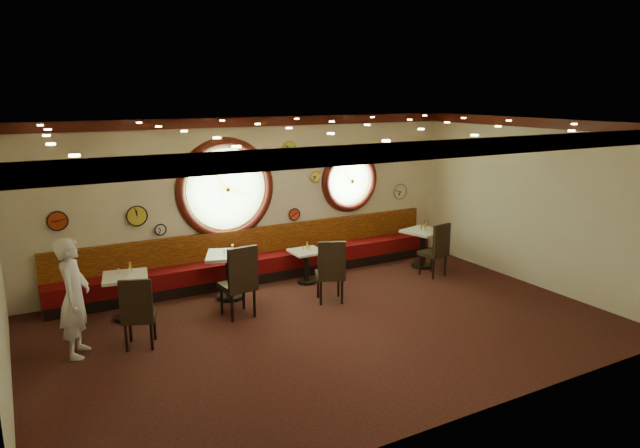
{
  "coord_description": "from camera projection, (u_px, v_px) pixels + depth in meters",
  "views": [
    {
      "loc": [
        -4.27,
        -7.37,
        3.67
      ],
      "look_at": [
        0.26,
        0.8,
        1.5
      ],
      "focal_mm": 32.0,
      "sensor_mm": 36.0,
      "label": 1
    }
  ],
  "objects": [
    {
      "name": "floor",
      "position": [
        330.0,
        327.0,
        9.12
      ],
      "size": [
        9.0,
        6.0,
        0.0
      ],
      "primitive_type": "cube",
      "color": "black",
      "rests_on": "ground"
    },
    {
      "name": "ceiling",
      "position": [
        331.0,
        125.0,
        8.4
      ],
      "size": [
        9.0,
        6.0,
        0.02
      ],
      "primitive_type": "cube",
      "color": "gold",
      "rests_on": "wall_back"
    },
    {
      "name": "wall_back",
      "position": [
        255.0,
        199.0,
        11.32
      ],
      "size": [
        9.0,
        0.02,
        3.2
      ],
      "primitive_type": "cube",
      "color": "beige",
      "rests_on": "floor"
    },
    {
      "name": "wall_front",
      "position": [
        468.0,
        287.0,
        6.21
      ],
      "size": [
        9.0,
        0.02,
        3.2
      ],
      "primitive_type": "cube",
      "color": "beige",
      "rests_on": "floor"
    },
    {
      "name": "wall_right",
      "position": [
        534.0,
        203.0,
        10.89
      ],
      "size": [
        0.02,
        6.0,
        3.2
      ],
      "primitive_type": "cube",
      "color": "beige",
      "rests_on": "floor"
    },
    {
      "name": "molding_back",
      "position": [
        254.0,
        122.0,
        10.93
      ],
      "size": [
        9.0,
        0.1,
        0.18
      ],
      "primitive_type": "cube",
      "color": "#3C0F0A",
      "rests_on": "wall_back"
    },
    {
      "name": "molding_front",
      "position": [
        473.0,
        147.0,
        5.91
      ],
      "size": [
        9.0,
        0.1,
        0.18
      ],
      "primitive_type": "cube",
      "color": "#3C0F0A",
      "rests_on": "wall_back"
    },
    {
      "name": "molding_right",
      "position": [
        539.0,
        123.0,
        10.52
      ],
      "size": [
        0.1,
        6.0,
        0.18
      ],
      "primitive_type": "cube",
      "color": "#3C0F0A",
      "rests_on": "wall_back"
    },
    {
      "name": "banquette_base",
      "position": [
        262.0,
        274.0,
        11.42
      ],
      "size": [
        8.0,
        0.55,
        0.2
      ],
      "primitive_type": "cube",
      "color": "black",
      "rests_on": "floor"
    },
    {
      "name": "banquette_seat",
      "position": [
        262.0,
        262.0,
        11.36
      ],
      "size": [
        8.0,
        0.55,
        0.3
      ],
      "primitive_type": "cube",
      "color": "#57070A",
      "rests_on": "banquette_base"
    },
    {
      "name": "banquette_back",
      "position": [
        257.0,
        241.0,
        11.46
      ],
      "size": [
        8.0,
        0.1,
        0.55
      ],
      "primitive_type": "cube",
      "color": "#5B1007",
      "rests_on": "wall_back"
    },
    {
      "name": "porthole_left_glass",
      "position": [
        226.0,
        189.0,
        10.97
      ],
      "size": [
        1.66,
        0.02,
        1.66
      ],
      "primitive_type": "cylinder",
      "rotation": [
        1.57,
        0.0,
        0.0
      ],
      "color": "#82BE72",
      "rests_on": "wall_back"
    },
    {
      "name": "porthole_left_frame",
      "position": [
        226.0,
        189.0,
        10.96
      ],
      "size": [
        1.98,
        0.18,
        1.98
      ],
      "primitive_type": "torus",
      "rotation": [
        1.57,
        0.0,
        0.0
      ],
      "color": "#3C0F0A",
      "rests_on": "wall_back"
    },
    {
      "name": "porthole_left_ring",
      "position": [
        226.0,
        189.0,
        10.93
      ],
      "size": [
        1.61,
        0.03,
        1.61
      ],
      "primitive_type": "torus",
      "rotation": [
        1.57,
        0.0,
        0.0
      ],
      "color": "gold",
      "rests_on": "wall_back"
    },
    {
      "name": "porthole_right_glass",
      "position": [
        349.0,
        181.0,
        12.31
      ],
      "size": [
        1.1,
        0.02,
        1.1
      ],
      "primitive_type": "cylinder",
      "rotation": [
        1.57,
        0.0,
        0.0
      ],
      "color": "#82BE72",
      "rests_on": "wall_back"
    },
    {
      "name": "porthole_right_frame",
      "position": [
        349.0,
        181.0,
        12.29
      ],
      "size": [
        1.38,
        0.18,
        1.38
      ],
      "primitive_type": "torus",
      "rotation": [
        1.57,
        0.0,
        0.0
      ],
      "color": "#3C0F0A",
      "rests_on": "wall_back"
    },
    {
      "name": "porthole_right_ring",
      "position": [
        350.0,
        181.0,
        12.27
      ],
      "size": [
        1.09,
        0.03,
        1.09
      ],
      "primitive_type": "torus",
      "rotation": [
        1.57,
        0.0,
        0.0
      ],
      "color": "gold",
      "rests_on": "wall_back"
    },
    {
      "name": "wall_clock_0",
      "position": [
        400.0,
        192.0,
        12.99
      ],
      "size": [
        0.34,
        0.03,
        0.34
      ],
      "primitive_type": "cylinder",
      "rotation": [
        1.57,
        0.0,
        0.0
      ],
      "color": "silver",
      "rests_on": "wall_back"
    },
    {
      "name": "wall_clock_1",
      "position": [
        392.0,
        150.0,
        12.66
      ],
      "size": [
        0.28,
        0.03,
        0.28
      ],
      "primitive_type": "cylinder",
      "rotation": [
        1.57,
        0.0,
        0.0
      ],
      "color": "black",
      "rests_on": "wall_back"
    },
    {
      "name": "wall_clock_2",
      "position": [
        160.0,
        230.0,
        10.47
      ],
      "size": [
        0.2,
        0.03,
        0.2
      ],
      "primitive_type": "cylinder",
      "rotation": [
        1.57,
        0.0,
        0.0
      ],
      "color": "white",
      "rests_on": "wall_back"
    },
    {
      "name": "wall_clock_3",
      "position": [
        294.0,
        214.0,
        11.77
      ],
      "size": [
        0.24,
        0.03,
        0.24
      ],
      "primitive_type": "cylinder",
      "rotation": [
        1.57,
        0.0,
        0.0
      ],
      "color": "red",
      "rests_on": "wall_back"
    },
    {
      "name": "wall_clock_4",
      "position": [
        289.0,
        149.0,
        11.42
      ],
      "size": [
        0.3,
        0.03,
        0.3
      ],
      "primitive_type": "cylinder",
      "rotation": [
        1.57,
        0.0,
        0.0
      ],
      "color": "#A4D743",
      "rests_on": "wall_back"
    },
    {
      "name": "wall_clock_5",
      "position": [
        150.0,
        162.0,
        10.14
      ],
      "size": [
        0.24,
        0.03,
        0.24
      ],
      "primitive_type": "cylinder",
      "rotation": [
        1.57,
        0.0,
        0.0
      ],
      "color": "black",
      "rests_on": "wall_back"
    },
    {
      "name": "wall_clock_6",
      "position": [
        78.0,
        172.0,
        9.6
      ],
      "size": [
        0.26,
        0.03,
        0.26
      ],
      "primitive_type": "cylinder",
      "rotation": [
        1.57,
        0.0,
        0.0
      ],
      "color": "#76AC22",
      "rests_on": "wall_back"
    },
    {
      "name": "wall_clock_7",
      "position": [
        137.0,
        216.0,
        10.22
      ],
      "size": [
        0.36,
        0.03,
        0.36
      ],
      "primitive_type": "cylinder",
      "rotation": [
        1.57,
        0.0,
        0.0
      ],
      "color": "gold",
      "rests_on": "wall_back"
    },
    {
      "name": "wall_clock_8",
      "position": [
        315.0,
        177.0,
        11.84
      ],
      "size": [
        0.22,
        0.03,
        0.22
      ],
      "primitive_type": "cylinder",
      "rotation": [
        1.57,
        0.0,
        0.0
      ],
      "color": "#FDE854",
      "rests_on": "wall_back"
    },
    {
      "name": "wall_clock_9",
      "position": [
        57.0,
        221.0,
        9.59
      ],
      "size": [
        0.32,
        0.03,
        0.32
      ],
      "primitive_type": "cylinder",
      "rotation": [
        1.57,
        0.0,
        0.0
      ],
      "color": "#B83412",
      "rests_on": "wall_back"
    },
    {
      "name": "table_a",
      "position": [
        126.0,
        292.0,
        9.31
      ],
      "size": [
        0.81,
        0.81,
        0.77
      ],
      "color": "black",
      "rests_on": "floor"
    },
    {
      "name": "table_b",
      "position": [
        229.0,
        270.0,
        10.26
      ],
      "size": [
        1.01,
        1.01,
        0.85
      ],
      "color": "black",
      "rests_on": "floor"
    },
    {
      "name": "table_c",
      "position": [
        306.0,
        262.0,
        11.14
      ],
      "size": [
        0.6,
        0.6,
        0.66
      ],
      "color": "black",
      "rests_on": "floor"
    },
    {
      "name": "table_d",
      "position": [
        423.0,
        244.0,
        12.13
      ],
      "size": [
        0.9,
        0.9,
        0.81
      ],
      "color": "black",
      "rests_on": "floor"
    },
    {
      "name": "chair_a",
      "position": [
        138.0,
        308.0,
        8.22
      ],
      "size": [
        0.58,
        0.58,
        0.67
      ],
      "rotation": [
        0.0,
        0.0,
        -0.35
      ],
      "color": "black",
      "rests_on": "floor"
    },
    {
      "name": "chair_b",
      "position": [
        240.0,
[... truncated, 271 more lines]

